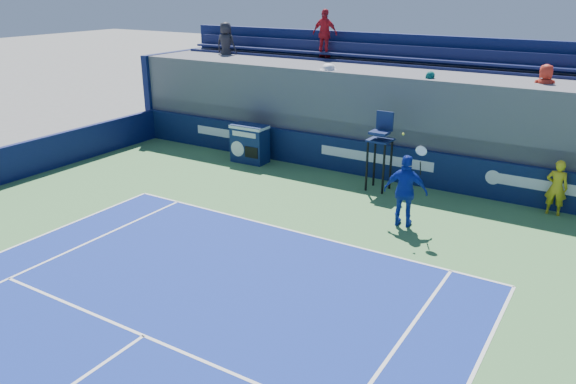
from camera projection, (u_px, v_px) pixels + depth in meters
The scene contains 6 objects.
ball_person at pixel (557, 188), 15.62m from camera, with size 0.58×0.38×1.60m, color gold.
back_hoarding at pixel (376, 161), 18.72m from camera, with size 20.40×0.21×1.20m.
match_clock at pixel (250, 143), 20.33m from camera, with size 1.33×0.75×1.40m.
umpire_chair at pixel (381, 143), 17.31m from camera, with size 0.71×0.71×2.48m.
tennis_player at pixel (406, 191), 14.81m from camera, with size 1.21×0.66×2.57m.
stadium_seating at pixel (400, 113), 19.94m from camera, with size 21.00×4.05×5.25m.
Camera 1 is at (6.89, 0.30, 6.12)m, focal length 35.00 mm.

